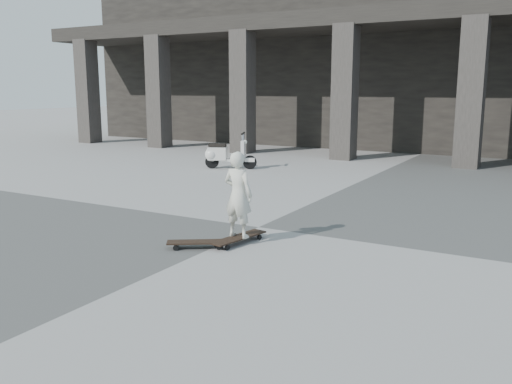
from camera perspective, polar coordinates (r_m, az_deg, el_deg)
The scene contains 6 objects.
ground at distance 8.48m, azimuth 0.27°, elevation -3.72°, with size 90.00×90.00×0.00m, color #494946.
colonnade at distance 21.33m, azimuth 19.10°, elevation 12.68°, with size 28.00×8.82×6.00m.
longboard at distance 7.60m, azimuth -1.86°, elevation -4.87°, with size 0.40×0.99×0.10m.
skateboard_spare at distance 7.41m, azimuth -6.18°, elevation -5.34°, with size 0.80×0.62×0.10m.
child at distance 7.45m, azimuth -1.89°, elevation -0.28°, with size 0.44×0.29×1.20m, color beige.
scooter at distance 14.66m, azimuth -3.61°, elevation 3.99°, with size 1.34×0.73×0.98m.
Camera 1 is at (4.00, -7.17, 2.13)m, focal length 38.00 mm.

